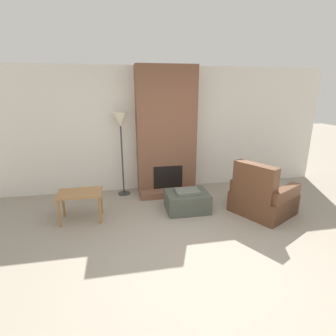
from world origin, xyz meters
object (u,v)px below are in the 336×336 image
object	(u,v)px
ottoman	(187,201)
floor_lamp_left	(120,124)
side_table	(80,196)
armchair	(261,199)

from	to	relation	value
ottoman	floor_lamp_left	world-z (taller)	floor_lamp_left
floor_lamp_left	side_table	bearing A→B (deg)	-125.64
floor_lamp_left	ottoman	bearing A→B (deg)	-42.36
ottoman	floor_lamp_left	size ratio (longest dim) A/B	0.44
ottoman	armchair	size ratio (longest dim) A/B	0.63
ottoman	armchair	xyz separation A→B (m)	(1.25, -0.37, 0.10)
ottoman	side_table	world-z (taller)	side_table
ottoman	floor_lamp_left	bearing A→B (deg)	137.64
side_table	floor_lamp_left	distance (m)	1.64
armchair	floor_lamp_left	xyz separation A→B (m)	(-2.36, 1.39, 1.19)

